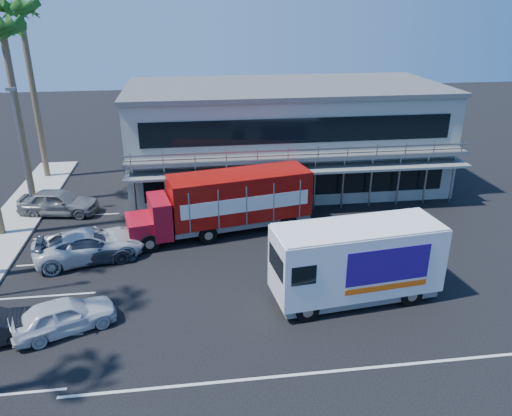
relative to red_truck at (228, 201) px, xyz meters
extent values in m
plane|color=black|center=(1.92, -6.68, -1.97)|extent=(120.00, 120.00, 0.00)
cube|color=#9EA496|center=(4.92, 8.32, 1.53)|extent=(22.00, 10.00, 7.00)
cube|color=#515454|center=(4.92, 8.32, 5.18)|extent=(22.40, 10.40, 0.30)
cube|color=#515454|center=(4.92, 2.72, 1.63)|extent=(22.00, 1.20, 0.25)
cube|color=gray|center=(4.92, 2.17, 2.13)|extent=(22.00, 0.08, 0.90)
cube|color=slate|center=(4.92, 2.42, 0.93)|extent=(22.00, 1.80, 0.15)
cube|color=black|center=(4.92, 3.30, -0.37)|extent=(20.00, 0.06, 1.60)
cube|color=black|center=(4.92, 3.30, 3.23)|extent=(20.00, 0.06, 1.60)
cylinder|color=brown|center=(-12.78, 6.32, 3.53)|extent=(0.44, 0.44, 11.00)
sphere|color=#264915|center=(-12.78, 6.32, 9.23)|extent=(1.10, 1.10, 1.10)
cylinder|color=brown|center=(-13.18, 11.82, 4.03)|extent=(0.44, 0.44, 12.00)
sphere|color=#264915|center=(-13.18, 11.82, 10.23)|extent=(1.10, 1.10, 1.10)
cylinder|color=gray|center=(-12.28, 4.32, 2.03)|extent=(0.14, 0.14, 8.00)
cube|color=gray|center=(-12.28, 4.32, 6.03)|extent=(0.50, 0.25, 0.18)
cube|color=maroon|center=(-5.01, -1.02, -0.95)|extent=(1.87, 2.55, 1.23)
cube|color=maroon|center=(-3.91, -0.80, -0.38)|extent=(1.52, 2.72, 2.16)
cube|color=black|center=(-3.91, -0.80, 0.23)|extent=(0.49, 2.15, 0.72)
cube|color=#9A1109|center=(0.72, 0.15, 0.28)|extent=(8.56, 4.15, 2.67)
cube|color=slate|center=(0.72, 0.15, -1.31)|extent=(8.48, 3.78, 0.31)
cube|color=white|center=(0.98, -1.12, 0.18)|extent=(7.41, 1.54, 0.87)
cube|color=white|center=(0.46, 1.41, 0.18)|extent=(7.41, 1.54, 0.87)
cylinder|color=black|center=(-4.49, -2.07, -1.44)|extent=(1.10, 0.49, 1.07)
cylinder|color=black|center=(-4.94, 0.15, -1.44)|extent=(1.10, 0.49, 1.07)
cylinder|color=black|center=(-1.27, -1.41, -1.44)|extent=(1.10, 0.49, 1.07)
cylinder|color=black|center=(-1.72, 0.80, -1.44)|extent=(1.10, 0.49, 1.07)
cylinder|color=black|center=(3.56, -0.43, -1.44)|extent=(1.10, 0.49, 1.07)
cylinder|color=black|center=(3.11, 1.79, -1.44)|extent=(1.10, 0.49, 1.07)
cube|color=white|center=(5.14, -8.00, 0.13)|extent=(7.80, 3.44, 3.02)
cube|color=slate|center=(5.14, -8.00, -1.54)|extent=(7.47, 3.15, 0.38)
cube|color=black|center=(1.41, -8.43, 0.45)|extent=(0.30, 2.12, 1.03)
cube|color=white|center=(5.14, -8.00, 1.67)|extent=(7.65, 3.37, 0.09)
cube|color=navy|center=(6.15, -9.20, 0.35)|extent=(3.86, 0.48, 1.62)
cube|color=navy|center=(5.85, -6.59, 0.35)|extent=(3.86, 0.48, 1.62)
cube|color=#F2590C|center=(6.15, -9.20, -0.73)|extent=(3.86, 0.47, 0.27)
cylinder|color=black|center=(2.59, -9.44, -1.46)|extent=(1.06, 0.40, 1.04)
cylinder|color=black|center=(2.33, -7.17, -1.46)|extent=(1.06, 0.40, 1.04)
cylinder|color=black|center=(7.52, -8.87, -1.46)|extent=(1.06, 0.40, 1.04)
cylinder|color=black|center=(7.26, -6.60, -1.46)|extent=(1.06, 0.40, 1.04)
imported|color=silver|center=(-7.58, -8.68, -1.26)|extent=(4.53, 3.21, 1.43)
imported|color=silver|center=(-7.58, -2.28, -1.18)|extent=(6.23, 4.10, 1.59)
imported|color=#313642|center=(-7.58, -2.58, -1.24)|extent=(5.32, 2.88, 1.47)
imported|color=slate|center=(-10.58, 4.12, -1.13)|extent=(5.18, 2.73, 1.68)
camera|label=1|loc=(-2.01, -26.99, 10.83)|focal=35.00mm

